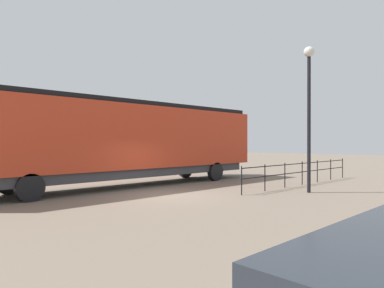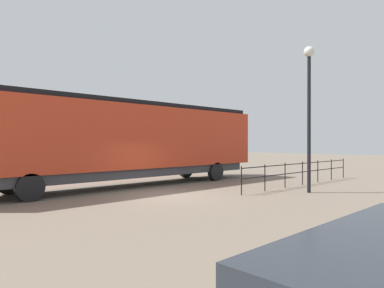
# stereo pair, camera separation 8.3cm
# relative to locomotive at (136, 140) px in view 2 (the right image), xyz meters

# --- Properties ---
(ground_plane) EXTENTS (120.00, 120.00, 0.00)m
(ground_plane) POSITION_rel_locomotive_xyz_m (3.78, -0.99, -2.47)
(ground_plane) COLOR #756656
(locomotive) EXTENTS (2.95, 16.85, 4.43)m
(locomotive) POSITION_rel_locomotive_xyz_m (0.00, 0.00, 0.00)
(locomotive) COLOR red
(locomotive) RESTS_ON ground_plane
(lamp_post) EXTENTS (0.48, 0.48, 6.71)m
(lamp_post) POSITION_rel_locomotive_xyz_m (7.71, 4.20, 2.05)
(lamp_post) COLOR black
(lamp_post) RESTS_ON ground_plane
(platform_fence) EXTENTS (0.05, 10.85, 1.27)m
(platform_fence) POSITION_rel_locomotive_xyz_m (6.01, 6.78, -1.65)
(platform_fence) COLOR black
(platform_fence) RESTS_ON ground_plane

